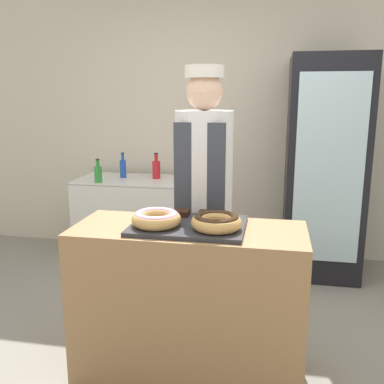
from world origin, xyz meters
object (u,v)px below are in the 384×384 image
bottle_blue (123,168)px  donut_chocolate_glaze (216,221)px  baker_person (203,197)px  brownie_back_left (181,213)px  bottle_green (98,173)px  chest_freezer (134,218)px  brownie_back_right (207,214)px  bottle_red (156,169)px  donut_light_glaze (156,218)px  serving_tray (189,226)px  beverage_fridge (324,168)px

bottle_blue → donut_chocolate_glaze: bearing=-57.3°
baker_person → brownie_back_left: bearing=-102.0°
baker_person → bottle_green: size_ratio=8.03×
brownie_back_left → chest_freezer: 1.86m
chest_freezer → bottle_green: bottle_green is taller
brownie_back_right → bottle_red: 1.81m
brownie_back_left → chest_freezer: bearing=117.8°
bottle_blue → chest_freezer: bearing=-21.4°
chest_freezer → bottle_blue: size_ratio=4.32×
bottle_red → donut_light_glaze: bearing=-74.4°
baker_person → chest_freezer: 1.62m
chest_freezer → bottle_green: 0.60m
bottle_red → chest_freezer: bearing=-164.7°
donut_chocolate_glaze → brownie_back_right: (-0.09, 0.22, -0.03)m
serving_tray → bottle_red: bearing=110.9°
brownie_back_left → beverage_fridge: (0.97, 1.57, 0.04)m
beverage_fridge → chest_freezer: (-1.80, 0.01, -0.56)m
donut_chocolate_glaze → baker_person: 0.60m
brownie_back_left → bottle_green: (-1.09, 1.34, -0.04)m
brownie_back_left → baker_person: baker_person is taller
brownie_back_left → beverage_fridge: size_ratio=0.05×
serving_tray → donut_light_glaze: size_ratio=2.31×
beverage_fridge → brownie_back_right: bearing=-117.5°
donut_chocolate_glaze → bottle_green: size_ratio=1.20×
serving_tray → baker_person: (-0.00, 0.51, 0.04)m
brownie_back_left → bottle_blue: size_ratio=0.37×
brownie_back_right → bottle_blue: 1.96m
brownie_back_right → bottle_blue: bearing=124.1°
donut_light_glaze → bottle_blue: size_ratio=1.07×
donut_light_glaze → donut_chocolate_glaze: size_ratio=1.00×
donut_chocolate_glaze → donut_light_glaze: bearing=180.0°
donut_chocolate_glaze → brownie_back_left: 0.33m
donut_light_glaze → chest_freezer: bearing=112.4°
serving_tray → bottle_red: size_ratio=2.44×
baker_person → beverage_fridge: beverage_fridge is taller
brownie_back_left → chest_freezer: brownie_back_left is taller
donut_chocolate_glaze → bottle_green: bearing=130.3°
brownie_back_left → baker_person: 0.36m
serving_tray → brownie_back_left: 0.17m
donut_chocolate_glaze → brownie_back_left: bearing=137.0°
brownie_back_right → bottle_green: bearing=132.8°
brownie_back_left → bottle_blue: 1.88m
brownie_back_left → chest_freezer: (-0.83, 1.58, -0.53)m
beverage_fridge → chest_freezer: size_ratio=1.81×
baker_person → bottle_red: size_ratio=7.08×
donut_chocolate_glaze → chest_freezer: donut_chocolate_glaze is taller
baker_person → bottle_red: 1.45m
bottle_blue → bottle_green: 0.32m
brownie_back_left → bottle_red: size_ratio=0.36×
donut_chocolate_glaze → bottle_red: 2.05m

